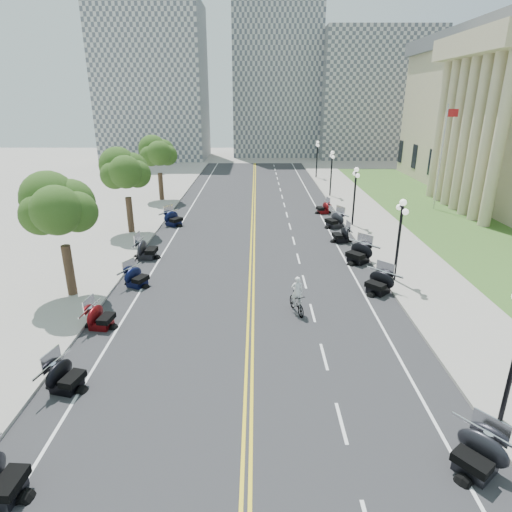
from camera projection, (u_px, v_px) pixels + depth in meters
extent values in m
plane|color=gray|center=(251.00, 313.00, 22.11)|extent=(160.00, 160.00, 0.00)
cube|color=#333335|center=(252.00, 249.00, 31.50)|extent=(16.00, 90.00, 0.01)
cube|color=yellow|center=(251.00, 249.00, 31.49)|extent=(0.12, 90.00, 0.00)
cube|color=yellow|center=(254.00, 249.00, 31.49)|extent=(0.12, 90.00, 0.00)
cube|color=white|center=(339.00, 249.00, 31.49)|extent=(0.12, 90.00, 0.00)
cube|color=white|center=(166.00, 249.00, 31.50)|extent=(0.12, 90.00, 0.00)
cube|color=white|center=(341.00, 423.00, 14.60)|extent=(0.12, 2.00, 0.00)
cube|color=white|center=(324.00, 356.00, 18.35)|extent=(0.12, 2.00, 0.00)
cube|color=white|center=(313.00, 313.00, 22.11)|extent=(0.12, 2.00, 0.00)
cube|color=white|center=(304.00, 282.00, 25.86)|extent=(0.12, 2.00, 0.00)
cube|color=white|center=(298.00, 259.00, 29.61)|extent=(0.12, 2.00, 0.00)
cube|color=white|center=(294.00, 241.00, 33.37)|extent=(0.12, 2.00, 0.00)
cube|color=white|center=(290.00, 226.00, 37.12)|extent=(0.12, 2.00, 0.00)
cube|color=white|center=(287.00, 215.00, 40.88)|extent=(0.12, 2.00, 0.00)
cube|color=white|center=(284.00, 205.00, 44.63)|extent=(0.12, 2.00, 0.00)
cube|color=white|center=(282.00, 197.00, 48.38)|extent=(0.12, 2.00, 0.00)
cube|color=white|center=(280.00, 190.00, 52.14)|extent=(0.12, 2.00, 0.00)
cube|color=white|center=(279.00, 184.00, 55.89)|extent=(0.12, 2.00, 0.00)
cube|color=white|center=(277.00, 178.00, 59.65)|extent=(0.12, 2.00, 0.00)
cube|color=white|center=(276.00, 174.00, 63.40)|extent=(0.12, 2.00, 0.00)
cube|color=white|center=(275.00, 169.00, 67.16)|extent=(0.12, 2.00, 0.00)
cube|color=white|center=(274.00, 166.00, 70.91)|extent=(0.12, 2.00, 0.00)
cube|color=#9E9991|center=(395.00, 248.00, 31.46)|extent=(5.00, 90.00, 0.15)
cube|color=#9E9991|center=(110.00, 248.00, 31.49)|extent=(5.00, 90.00, 0.15)
cube|color=#356023|center=(445.00, 220.00, 38.97)|extent=(9.00, 60.00, 0.10)
cube|color=gray|center=(154.00, 83.00, 75.84)|extent=(18.00, 14.00, 26.00)
cube|color=gray|center=(276.00, 73.00, 80.75)|extent=(16.00, 12.00, 30.00)
cube|color=gray|center=(373.00, 96.00, 79.30)|extent=(20.00, 14.00, 22.00)
imported|color=#A51414|center=(297.00, 303.00, 21.95)|extent=(1.05, 1.91, 1.10)
imported|color=silver|center=(297.00, 278.00, 21.47)|extent=(0.61, 0.40, 1.67)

